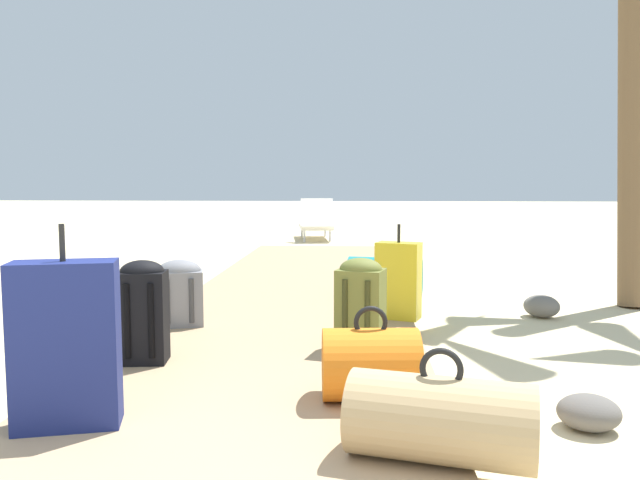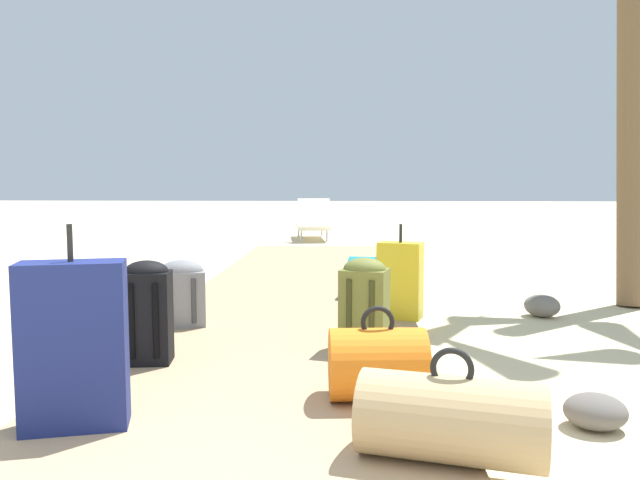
% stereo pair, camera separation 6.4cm
% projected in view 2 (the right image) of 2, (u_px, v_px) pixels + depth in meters
% --- Properties ---
extents(ground_plane, '(60.00, 60.00, 0.00)m').
position_uv_depth(ground_plane, '(287.00, 324.00, 4.92)').
color(ground_plane, beige).
extents(boardwalk, '(1.99, 8.67, 0.08)m').
position_uv_depth(boardwalk, '(296.00, 299.00, 5.78)').
color(boardwalk, tan).
rests_on(boardwalk, ground).
extents(duffel_bag_orange, '(0.49, 0.39, 0.46)m').
position_uv_depth(duffel_bag_orange, '(377.00, 364.00, 2.98)').
color(duffel_bag_orange, orange).
rests_on(duffel_bag_orange, boardwalk).
extents(suitcase_yellow, '(0.37, 0.28, 0.73)m').
position_uv_depth(suitcase_yellow, '(400.00, 280.00, 4.75)').
color(suitcase_yellow, gold).
rests_on(suitcase_yellow, boardwalk).
extents(suitcase_navy, '(0.47, 0.30, 0.88)m').
position_uv_depth(suitcase_navy, '(74.00, 345.00, 2.63)').
color(suitcase_navy, navy).
rests_on(suitcase_navy, boardwalk).
extents(duffel_bag_teal, '(0.72, 0.48, 0.48)m').
position_uv_depth(duffel_bag_teal, '(386.00, 277.00, 5.62)').
color(duffel_bag_teal, '#197A7F').
rests_on(duffel_bag_teal, boardwalk).
extents(backpack_black, '(0.29, 0.25, 0.60)m').
position_uv_depth(backpack_black, '(147.00, 309.00, 3.58)').
color(backpack_black, black).
rests_on(backpack_black, boardwalk).
extents(backpack_olive, '(0.33, 0.29, 0.58)m').
position_uv_depth(backpack_olive, '(364.00, 302.00, 3.86)').
color(backpack_olive, olive).
rests_on(backpack_olive, boardwalk).
extents(duffel_bag_tan, '(0.75, 0.48, 0.44)m').
position_uv_depth(duffel_bag_tan, '(451.00, 419.00, 2.33)').
color(duffel_bag_tan, tan).
rests_on(duffel_bag_tan, boardwalk).
extents(backpack_grey, '(0.39, 0.32, 0.48)m').
position_uv_depth(backpack_grey, '(181.00, 291.00, 4.51)').
color(backpack_grey, slate).
rests_on(backpack_grey, boardwalk).
extents(lounge_chair, '(0.79, 1.58, 0.81)m').
position_uv_depth(lounge_chair, '(313.00, 223.00, 11.94)').
color(lounge_chair, white).
rests_on(lounge_chair, ground).
extents(rock_right_mid, '(0.39, 0.38, 0.19)m').
position_uv_depth(rock_right_mid, '(542.00, 306.00, 5.18)').
color(rock_right_mid, slate).
rests_on(rock_right_mid, ground).
extents(rock_right_far, '(0.30, 0.27, 0.16)m').
position_uv_depth(rock_right_far, '(595.00, 411.00, 2.84)').
color(rock_right_far, '#5B5651').
rests_on(rock_right_far, ground).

